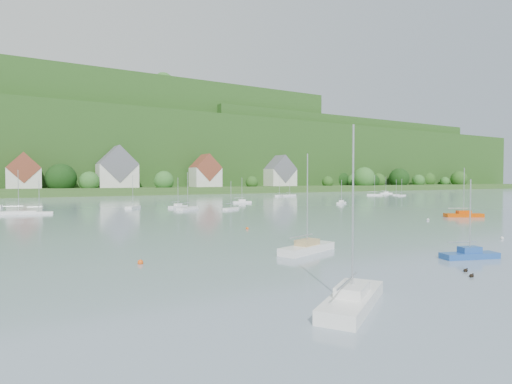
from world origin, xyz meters
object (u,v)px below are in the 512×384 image
near_sailboat_1 (470,254)px  near_sailboat_5 (464,214)px  near_sailboat_2 (307,247)px  near_sailboat_0 (352,298)px

near_sailboat_1 → near_sailboat_5: size_ratio=0.77×
near_sailboat_1 → near_sailboat_2: (-9.80, 8.99, 0.06)m
near_sailboat_5 → near_sailboat_1: bearing=-116.2°
near_sailboat_0 → near_sailboat_2: (7.67, 13.92, -0.01)m
near_sailboat_0 → near_sailboat_1: near_sailboat_0 is taller
near_sailboat_0 → near_sailboat_1: (17.47, 4.93, -0.08)m
near_sailboat_0 → near_sailboat_2: bearing=27.3°
near_sailboat_1 → near_sailboat_2: bearing=155.2°
near_sailboat_1 → near_sailboat_5: 41.71m
near_sailboat_0 → near_sailboat_5: near_sailboat_0 is taller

